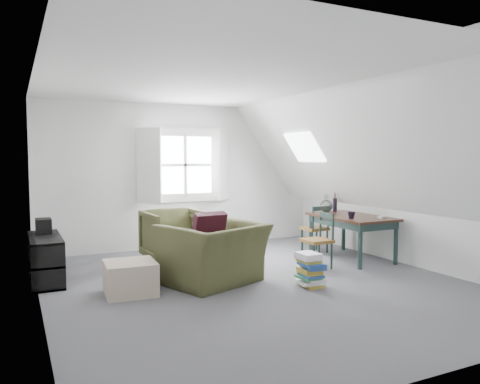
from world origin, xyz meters
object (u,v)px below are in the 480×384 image
armchair_far (175,262)px  dining_chair_near (319,239)px  armchair_near (214,283)px  dining_chair_far (316,228)px  media_shelf (46,262)px  ottoman (130,278)px  magazine_stack (310,270)px  dining_table (351,221)px

armchair_far → dining_chair_near: (1.74, -1.25, 0.41)m
armchair_near → dining_chair_far: (2.27, 1.02, 0.41)m
dining_chair_near → media_shelf: (-3.57, 0.89, -0.15)m
ottoman → magazine_stack: 2.16m
armchair_far → media_shelf: size_ratio=0.77×
dining_chair_near → ottoman: bearing=-77.8°
dining_table → media_shelf: (-4.38, 0.61, -0.33)m
ottoman → dining_table: (3.54, 0.38, 0.40)m
dining_chair_far → dining_chair_near: (-0.60, -0.92, -0.00)m
media_shelf → ottoman: bearing=-45.4°
dining_table → media_shelf: dining_table is taller
armchair_near → dining_table: (2.49, 0.37, 0.59)m
armchair_far → media_shelf: bearing=-172.4°
armchair_far → media_shelf: (-1.83, -0.35, 0.26)m
armchair_far → media_shelf: media_shelf is taller
armchair_near → ottoman: 1.07m
media_shelf → dining_chair_far: bearing=4.7°
ottoman → magazine_stack: size_ratio=1.37×
magazine_stack → dining_chair_far: bearing=53.1°
dining_chair_far → dining_table: bearing=103.0°
armchair_near → dining_chair_near: bearing=162.6°
media_shelf → magazine_stack: (2.90, -1.65, -0.05)m
armchair_far → magazine_stack: size_ratio=2.12×
dining_chair_far → media_shelf: size_ratio=0.70×
ottoman → dining_chair_near: (2.72, 0.11, 0.22)m
dining_chair_near → dining_table: bearing=118.8°
media_shelf → magazine_stack: bearing=-25.4°
armchair_far → dining_chair_far: size_ratio=1.11×
armchair_near → dining_chair_far: dining_chair_far is taller
armchair_near → dining_chair_far: bearing=-176.6°
armchair_near → media_shelf: media_shelf is taller
armchair_near → media_shelf: size_ratio=1.02×
armchair_far → magazine_stack: bearing=-65.2°
armchair_far → dining_chair_far: 2.40m
dining_table → media_shelf: size_ratio=1.20×
ottoman → media_shelf: (-0.85, 1.00, 0.07)m
ottoman → dining_chair_far: size_ratio=0.72×
dining_table → armchair_far: bearing=156.4°
armchair_far → ottoman: armchair_far is taller
magazine_stack → ottoman: bearing=162.4°
armchair_near → dining_chair_near: dining_chair_near is taller
armchair_near → ottoman: bearing=-20.3°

